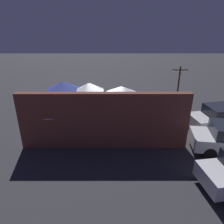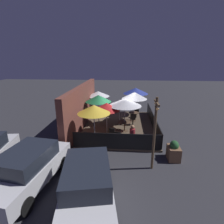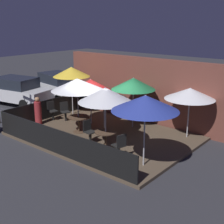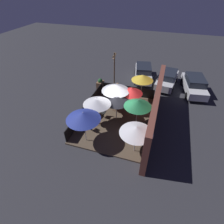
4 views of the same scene
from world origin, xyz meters
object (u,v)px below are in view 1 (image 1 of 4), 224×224
Objects in this scene: patio_umbrella_1 at (89,87)px; parked_car_0 at (224,117)px; patio_chair_0 at (78,107)px; patron_0 at (152,108)px; patio_umbrella_7 at (52,108)px; patio_chair_2 at (147,117)px; patio_umbrella_5 at (98,103)px; patio_umbrella_6 at (63,85)px; planter_box at (160,101)px; patio_umbrella_4 at (160,98)px; dining_table_1 at (90,108)px; patio_umbrella_3 at (104,97)px; patio_umbrella_2 at (128,100)px; patio_chair_3 at (103,109)px; dining_table_0 at (121,112)px; light_post at (178,88)px; patio_chair_1 at (154,115)px; patio_umbrella_0 at (121,90)px.

parked_car_0 is at bearing 167.23° from patio_umbrella_1.
patron_0 is (-5.28, 0.52, 0.10)m from patio_chair_0.
patio_chair_2 is (-5.62, -1.77, -1.38)m from patio_umbrella_7.
patio_umbrella_6 is (2.61, -2.97, 0.16)m from patio_umbrella_5.
patio_umbrella_1 is at bearing 19.10° from planter_box.
patio_umbrella_4 is 3.05× the size of dining_table_1.
patio_umbrella_6 is 7.70m from planter_box.
patio_umbrella_3 is at bearing -55.67° from patron_0.
patio_umbrella_2 is 2.65× the size of dining_table_1.
patron_0 is (-3.64, -2.54, -1.41)m from patio_umbrella_5.
patio_umbrella_2 reaches higher than patio_chair_3.
patio_chair_3 is at bearing 174.31° from patio_umbrella_6.
dining_table_1 is 5.75m from planter_box.
dining_table_0 is 1.00× the size of patio_chair_0.
light_post is (-1.94, -0.91, 1.25)m from patron_0.
patio_chair_0 is at bearing -16.94° from patio_umbrella_1.
dining_table_0 is (-1.42, -2.07, -1.46)m from patio_umbrella_5.
dining_table_0 is at bearing 18.33° from light_post.
patio_umbrella_2 is 1.61× the size of patron_0.
patio_umbrella_4 is at bearing 150.67° from patio_umbrella_1.
patio_umbrella_6 is at bearing -24.66° from patio_umbrella_3.
dining_table_1 is 8.89m from parked_car_0.
patio_chair_1 reaches higher than dining_table_0.
patio_umbrella_7 is 8.98m from light_post.
patio_chair_0 is at bearing -61.77° from patio_umbrella_5.
patio_umbrella_0 is 1.13× the size of patio_umbrella_7.
planter_box is (-4.68, -4.67, -1.68)m from patio_umbrella_5.
patio_umbrella_4 is 3.27m from dining_table_0.
patio_chair_1 reaches higher than patio_chair_2.
patio_umbrella_1 is 2.58× the size of dining_table_0.
patio_umbrella_3 is 0.81× the size of patio_umbrella_4.
patio_chair_3 is at bearing 5.76° from patio_chair_0.
patio_umbrella_5 is 4.30m from patio_chair_1.
patio_chair_2 is at bearing -5.31° from patron_0.
patio_umbrella_7 is 2.25× the size of patio_chair_3.
patio_umbrella_6 is at bearing 3.29° from light_post.
patio_umbrella_2 reaches higher than dining_table_1.
dining_table_0 is (-1.13, -0.43, -1.25)m from patio_umbrella_3.
patio_umbrella_7 reaches higher than patio_umbrella_3.
patio_chair_1 is (-6.17, -2.11, -1.37)m from patio_umbrella_7.
patio_umbrella_7 is at bearing -45.05° from patron_0.
patio_chair_2 is (-1.27, -0.50, -1.39)m from patio_umbrella_2.
patio_umbrella_6 is 8.21m from light_post.
patio_umbrella_1 is at bearing -23.52° from parked_car_0.
parked_car_0 is (-4.82, 0.53, 0.23)m from patio_chair_2.
patio_umbrella_4 is 4.51m from patio_chair_3.
light_post is at bearing -128.32° from patio_chair_1.
dining_table_1 is at bearing -18.30° from patio_umbrella_0.
patio_chair_3 is (3.45, -1.00, 0.01)m from patio_chair_1.
patio_umbrella_5 is 3.70m from patio_chair_2.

